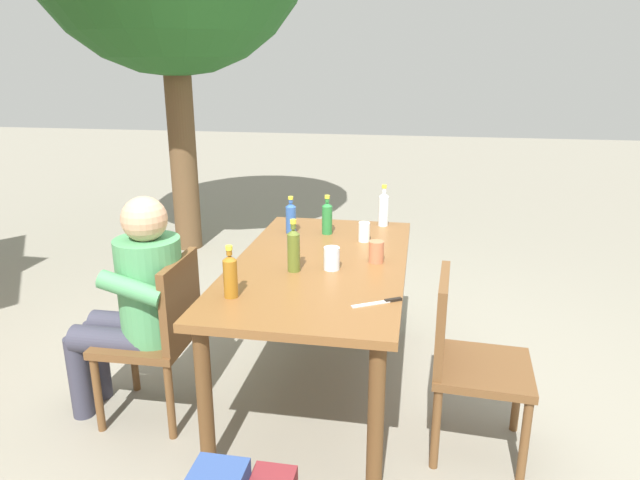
# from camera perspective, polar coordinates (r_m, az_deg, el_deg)

# --- Properties ---
(ground_plane) EXTENTS (24.00, 24.00, 0.00)m
(ground_plane) POSITION_cam_1_polar(r_m,az_deg,el_deg) (3.35, 0.00, -14.66)
(ground_plane) COLOR gray
(dining_table) EXTENTS (1.70, 0.91, 0.77)m
(dining_table) POSITION_cam_1_polar(r_m,az_deg,el_deg) (3.05, 0.00, -3.81)
(dining_table) COLOR brown
(dining_table) RESTS_ON ground_plane
(chair_far_left) EXTENTS (0.45, 0.45, 0.87)m
(chair_far_left) POSITION_cam_1_polar(r_m,az_deg,el_deg) (3.01, -15.74, -8.68)
(chair_far_left) COLOR brown
(chair_far_left) RESTS_ON ground_plane
(chair_near_left) EXTENTS (0.47, 0.47, 0.87)m
(chair_near_left) POSITION_cam_1_polar(r_m,az_deg,el_deg) (2.75, 14.45, -11.16)
(chair_near_left) COLOR brown
(chair_near_left) RESTS_ON ground_plane
(person_in_white_shirt) EXTENTS (0.47, 0.61, 1.18)m
(person_in_white_shirt) POSITION_cam_1_polar(r_m,az_deg,el_deg) (2.99, -17.91, -5.56)
(person_in_white_shirt) COLOR #4C935B
(person_in_white_shirt) RESTS_ON ground_plane
(bottle_green) EXTENTS (0.06, 0.06, 0.24)m
(bottle_green) POSITION_cam_1_polar(r_m,az_deg,el_deg) (3.48, 0.72, 2.30)
(bottle_green) COLOR #287A38
(bottle_green) RESTS_ON dining_table
(bottle_olive) EXTENTS (0.06, 0.06, 0.27)m
(bottle_olive) POSITION_cam_1_polar(r_m,az_deg,el_deg) (2.85, -2.67, -0.92)
(bottle_olive) COLOR #566623
(bottle_olive) RESTS_ON dining_table
(bottle_blue) EXTENTS (0.06, 0.06, 0.23)m
(bottle_blue) POSITION_cam_1_polar(r_m,az_deg,el_deg) (3.50, -2.95, 2.30)
(bottle_blue) COLOR #2D56A3
(bottle_blue) RESTS_ON dining_table
(bottle_clear) EXTENTS (0.06, 0.06, 0.27)m
(bottle_clear) POSITION_cam_1_polar(r_m,az_deg,el_deg) (3.67, 6.42, 3.20)
(bottle_clear) COLOR white
(bottle_clear) RESTS_ON dining_table
(bottle_amber) EXTENTS (0.06, 0.06, 0.24)m
(bottle_amber) POSITION_cam_1_polar(r_m,az_deg,el_deg) (2.57, -9.01, -3.51)
(bottle_amber) COLOR #996019
(bottle_amber) RESTS_ON dining_table
(cup_glass) EXTENTS (0.08, 0.08, 0.12)m
(cup_glass) POSITION_cam_1_polar(r_m,az_deg,el_deg) (2.89, 1.19, -1.86)
(cup_glass) COLOR silver
(cup_glass) RESTS_ON dining_table
(cup_white) EXTENTS (0.07, 0.07, 0.12)m
(cup_white) POSITION_cam_1_polar(r_m,az_deg,el_deg) (3.35, 4.47, 0.81)
(cup_white) COLOR white
(cup_white) RESTS_ON dining_table
(cup_terracotta) EXTENTS (0.08, 0.08, 0.12)m
(cup_terracotta) POSITION_cam_1_polar(r_m,az_deg,el_deg) (3.00, 5.69, -1.19)
(cup_terracotta) COLOR #BC6B47
(cup_terracotta) RESTS_ON dining_table
(table_knife) EXTENTS (0.14, 0.22, 0.01)m
(table_knife) POSITION_cam_1_polar(r_m,az_deg,el_deg) (2.52, 6.14, -6.23)
(table_knife) COLOR silver
(table_knife) RESTS_ON dining_table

